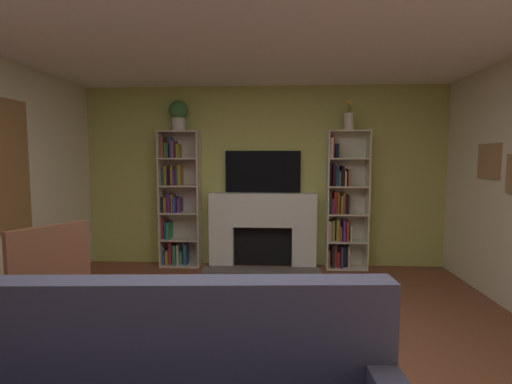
{
  "coord_description": "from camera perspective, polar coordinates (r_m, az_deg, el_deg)",
  "views": [
    {
      "loc": [
        0.22,
        -2.54,
        1.53
      ],
      "look_at": [
        0.0,
        1.14,
        1.2
      ],
      "focal_mm": 26.76,
      "sensor_mm": 36.0,
      "label": 1
    }
  ],
  "objects": [
    {
      "name": "ground_plane",
      "position": [
        2.97,
        -1.44,
        -25.92
      ],
      "size": [
        6.87,
        6.87,
        0.0
      ],
      "primitive_type": "plane",
      "color": "brown"
    },
    {
      "name": "wall_back_accent",
      "position": [
        5.44,
        1.08,
        2.31
      ],
      "size": [
        5.18,
        0.06,
        2.53
      ],
      "primitive_type": "cube",
      "color": "#BBBF60",
      "rests_on": "ground_plane"
    },
    {
      "name": "fireplace",
      "position": [
        5.38,
        1.01,
        -5.37
      ],
      "size": [
        1.59,
        0.53,
        1.04
      ],
      "color": "white",
      "rests_on": "ground_plane"
    },
    {
      "name": "tv",
      "position": [
        5.38,
        1.06,
        3.08
      ],
      "size": [
        1.06,
        0.06,
        0.58
      ],
      "primitive_type": "cube",
      "color": "black",
      "rests_on": "fireplace"
    },
    {
      "name": "bookshelf_left",
      "position": [
        5.52,
        -11.68,
        -1.39
      ],
      "size": [
        0.56,
        0.29,
        1.9
      ],
      "color": "beige",
      "rests_on": "ground_plane"
    },
    {
      "name": "bookshelf_right",
      "position": [
        5.41,
        12.75,
        -1.9
      ],
      "size": [
        0.56,
        0.28,
        1.9
      ],
      "color": "beige",
      "rests_on": "ground_plane"
    },
    {
      "name": "potted_plant",
      "position": [
        5.46,
        -11.5,
        11.37
      ],
      "size": [
        0.26,
        0.26,
        0.42
      ],
      "color": "silver",
      "rests_on": "bookshelf_left"
    },
    {
      "name": "vase_with_flowers",
      "position": [
        5.36,
        13.74,
        10.43
      ],
      "size": [
        0.13,
        0.13,
        0.41
      ],
      "color": "silver",
      "rests_on": "bookshelf_right"
    },
    {
      "name": "armchair",
      "position": [
        3.52,
        -29.56,
        -12.29
      ],
      "size": [
        0.81,
        0.82,
        1.03
      ],
      "color": "brown",
      "rests_on": "ground_plane"
    }
  ]
}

